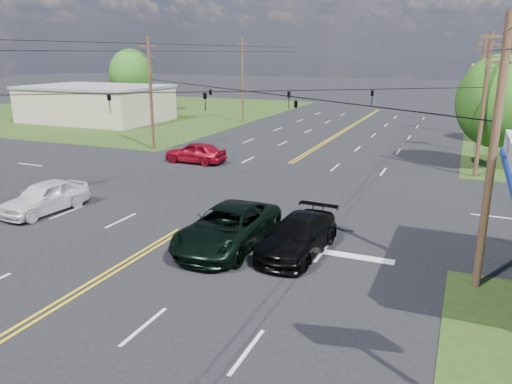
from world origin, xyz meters
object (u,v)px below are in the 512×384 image
at_px(pole_left_far, 242,79).
at_px(pickup_white, 45,197).
at_px(tree_right_a, 498,101).
at_px(suv_black, 298,236).
at_px(tree_far_l, 131,74).
at_px(pickup_dkgreen, 228,227).
at_px(pole_nw, 151,92).
at_px(pole_se, 493,154).
at_px(pole_right_far, 480,84).
at_px(retail_nw, 96,105).
at_px(pole_ne, 483,104).

bearing_deg(pole_left_far, pickup_white, -82.27).
height_order(tree_right_a, suv_black, tree_right_a).
height_order(pole_left_far, tree_right_a, pole_left_far).
bearing_deg(tree_far_l, pickup_dkgreen, -49.52).
height_order(tree_far_l, pickup_dkgreen, tree_far_l).
distance_m(pole_nw, suv_black, 26.19).
bearing_deg(tree_far_l, pole_se, -42.34).
xyz_separation_m(pole_nw, tree_right_a, (27.00, 3.00, -0.05)).
distance_m(pole_right_far, tree_right_a, 16.03).
bearing_deg(retail_nw, tree_far_l, 101.31).
relative_size(pole_se, tree_far_l, 1.09).
bearing_deg(pole_se, pole_nw, 145.30).
relative_size(pole_nw, pole_ne, 1.00).
bearing_deg(pole_nw, pole_left_far, 90.00).
bearing_deg(pole_left_far, pole_right_far, 0.00).
height_order(pickup_dkgreen, suv_black, pickup_dkgreen).
bearing_deg(pole_se, tree_far_l, 137.66).
relative_size(pole_ne, tree_right_a, 1.16).
distance_m(pole_left_far, suv_black, 41.40).
bearing_deg(tree_right_a, pole_ne, -108.43).
relative_size(tree_right_a, suv_black, 1.52).
height_order(pole_ne, tree_right_a, pole_ne).
bearing_deg(pole_ne, retail_nw, 163.18).
distance_m(pole_ne, tree_far_l, 50.54).
bearing_deg(tree_far_l, pole_right_far, -5.08).
bearing_deg(pickup_white, pole_se, 3.23).
distance_m(pole_ne, pole_left_far, 32.20).
height_order(tree_right_a, pickup_white, tree_right_a).
bearing_deg(suv_black, pole_ne, 71.88).
bearing_deg(pickup_white, pole_nw, 110.79).
bearing_deg(pole_right_far, tree_far_l, 174.92).
height_order(pole_right_far, suv_black, pole_right_far).
relative_size(pole_left_far, pickup_dkgreen, 1.56).
bearing_deg(pole_left_far, pole_se, -54.90).
distance_m(pole_nw, pickup_white, 18.52).
height_order(retail_nw, pole_se, pole_se).
distance_m(pole_ne, pole_right_far, 19.00).
relative_size(tree_right_a, pickup_white, 1.66).
relative_size(retail_nw, tree_far_l, 1.83).
bearing_deg(pole_right_far, pole_left_far, 180.00).
distance_m(pole_left_far, pole_right_far, 26.00).
relative_size(pole_left_far, tree_right_a, 1.22).
bearing_deg(pole_right_far, pole_se, -90.00).
distance_m(retail_nw, pole_right_far, 43.53).
distance_m(retail_nw, pole_ne, 45.02).
xyz_separation_m(retail_nw, pickup_white, (21.94, -30.37, -1.16)).
height_order(pole_ne, pickup_white, pole_ne).
relative_size(pole_left_far, pole_right_far, 1.00).
relative_size(pole_nw, pickup_dkgreen, 1.49).
xyz_separation_m(pole_left_far, suv_black, (19.04, -36.50, -4.39)).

